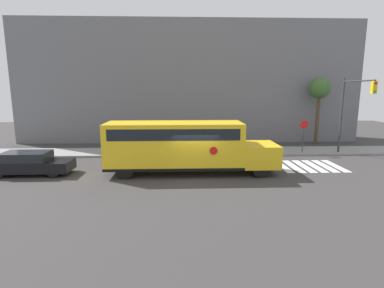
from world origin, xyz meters
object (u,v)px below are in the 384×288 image
Objects in this scene: parked_car at (30,163)px; stop_sign at (304,133)px; school_bus at (183,145)px; traffic_light at (351,105)px; tree_near_sidewalk at (320,90)px.

parked_car is 18.98m from stop_sign.
school_bus is at bearing -151.77° from stop_sign.
school_bus is 1.74× the size of traffic_light.
traffic_light is 0.97× the size of tree_near_sidewalk.
stop_sign is 3.76m from traffic_light.
stop_sign is (18.29, 4.97, 1.00)m from parked_car.
tree_near_sidewalk is at bearing 54.67° from stop_sign.
school_bus is 9.02m from parked_car.
school_bus is 1.69× the size of tree_near_sidewalk.
parked_car is at bearing -169.85° from traffic_light.
traffic_light reaches higher than stop_sign.
school_bus is 15.58m from tree_near_sidewalk.
stop_sign is at bearing 15.20° from parked_car.
traffic_light is (2.84, -1.19, 2.16)m from stop_sign.
stop_sign is at bearing 28.23° from school_bus.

